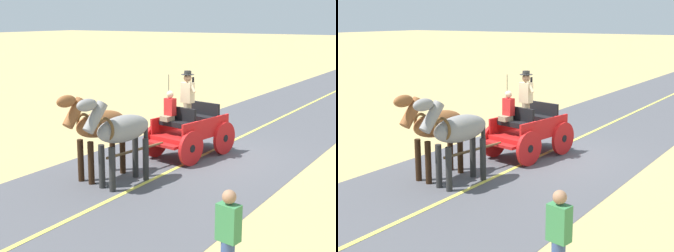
{
  "view_description": "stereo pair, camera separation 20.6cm",
  "coord_description": "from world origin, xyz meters",
  "views": [
    {
      "loc": [
        -6.58,
        12.23,
        3.94
      ],
      "look_at": [
        0.32,
        1.46,
        1.1
      ],
      "focal_mm": 52.65,
      "sensor_mm": 36.0,
      "label": 1
    },
    {
      "loc": [
        -6.75,
        12.12,
        3.94
      ],
      "look_at": [
        0.32,
        1.46,
        1.1
      ],
      "focal_mm": 52.65,
      "sensor_mm": 36.0,
      "label": 2
    }
  ],
  "objects": [
    {
      "name": "road_surface",
      "position": [
        0.0,
        0.0,
        0.0
      ],
      "size": [
        5.8,
        160.0,
        0.01
      ],
      "primitive_type": "cube",
      "color": "#4C4C51",
      "rests_on": "ground"
    },
    {
      "name": "pedestrian_walking",
      "position": [
        -3.85,
        6.41,
        0.87
      ],
      "size": [
        0.35,
        0.25,
        1.63
      ],
      "color": "#384C7F",
      "rests_on": "ground"
    },
    {
      "name": "horse_drawn_carriage",
      "position": [
        0.33,
        0.34,
        0.82
      ],
      "size": [
        1.77,
        4.51,
        2.5
      ],
      "color": "red",
      "rests_on": "ground"
    },
    {
      "name": "horse_off_side",
      "position": [
        1.19,
        3.27,
        1.32
      ],
      "size": [
        0.71,
        2.14,
        2.21
      ],
      "color": "brown",
      "rests_on": "ground"
    },
    {
      "name": "horse_near_side",
      "position": [
        0.41,
        3.39,
        1.32
      ],
      "size": [
        0.81,
        2.15,
        2.21
      ],
      "color": "gray",
      "rests_on": "ground"
    },
    {
      "name": "ground_plane",
      "position": [
        0.0,
        0.0,
        0.0
      ],
      "size": [
        200.0,
        200.0,
        0.0
      ],
      "primitive_type": "plane",
      "color": "tan"
    },
    {
      "name": "road_centre_stripe",
      "position": [
        0.0,
        0.0,
        0.01
      ],
      "size": [
        0.12,
        160.0,
        0.0
      ],
      "primitive_type": "cube",
      "color": "#DBCC4C",
      "rests_on": "road_surface"
    }
  ]
}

